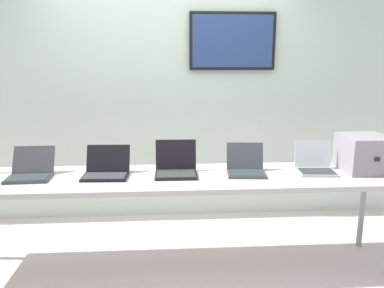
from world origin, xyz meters
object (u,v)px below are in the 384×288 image
Objects in this scene: laptop_station_1 at (31,171)px; laptop_station_5 at (315,165)px; laptop_station_2 at (106,169)px; equipment_box at (365,153)px; laptop_station_4 at (246,167)px; workbench at (167,182)px; laptop_station_3 at (176,167)px.

laptop_station_5 reaches higher than laptop_station_1.
laptop_station_2 is 1.12× the size of laptop_station_5.
laptop_station_2 is at bearing -0.20° from laptop_station_1.
equipment_box is 1.22× the size of laptop_station_5.
laptop_station_2 is 1.13m from laptop_station_4.
laptop_station_3 is at bearing 38.70° from workbench.
laptop_station_4 is 0.58m from laptop_station_5.
workbench is at bearing -2.40° from laptop_station_1.
laptop_station_4 is at bearing -178.77° from laptop_station_5.
laptop_station_3 is 1.04× the size of laptop_station_5.
laptop_station_1 is at bearing 179.88° from laptop_station_4.
equipment_box reaches higher than workbench.
laptop_station_1 is 0.59m from laptop_station_2.
laptop_station_3 is (0.56, 0.01, 0.01)m from laptop_station_2.
equipment_box reaches higher than laptop_station_4.
equipment_box is 2.72m from laptop_station_1.
workbench is at bearing -176.31° from laptop_station_4.
equipment_box is at bearing 1.98° from workbench.
laptop_station_5 is at bearing -179.62° from equipment_box.
laptop_station_3 is (1.15, 0.01, 0.01)m from laptop_station_1.
laptop_station_1 is 1.15m from laptop_station_3.
workbench is 9.47× the size of equipment_box.
laptop_station_1 is 1.09× the size of laptop_station_4.
laptop_station_1 is 1.72m from laptop_station_4.
equipment_box is 1.57m from laptop_station_3.
workbench is at bearing -177.48° from laptop_station_5.
workbench is at bearing -141.30° from laptop_station_3.
laptop_station_2 is 1.12× the size of laptop_station_4.
laptop_station_5 is at bearing 0.36° from laptop_station_2.
laptop_station_3 is 1.04× the size of laptop_station_4.
workbench is 1.23m from laptop_station_5.
laptop_station_3 is at bearing 0.63° from laptop_station_1.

